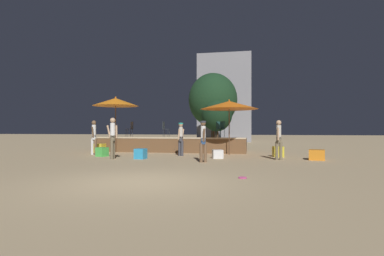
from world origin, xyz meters
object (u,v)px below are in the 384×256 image
patio_umbrella_0 (229,105)px  bistro_chair_1 (165,128)px  bistro_chair_3 (217,128)px  cube_seat_5 (102,152)px  person_0 (203,139)px  background_tree_1 (213,100)px  cube_seat_1 (317,155)px  cube_seat_3 (141,154)px  person_4 (181,138)px  person_3 (279,138)px  person_1 (94,136)px  background_tree_0 (217,115)px  cube_seat_2 (218,154)px  frisbee_disc (242,178)px  patio_umbrella_1 (116,102)px  bistro_chair_2 (222,127)px  cube_seat_4 (100,148)px  person_2 (113,136)px  bistro_chair_0 (131,128)px  cube_seat_0 (278,152)px

patio_umbrella_0 → bistro_chair_1: patio_umbrella_0 is taller
bistro_chair_3 → cube_seat_5: bearing=-18.8°
person_0 → background_tree_1: bearing=76.2°
patio_umbrella_0 → person_0: size_ratio=1.80×
cube_seat_1 → cube_seat_5: bearing=-178.7°
cube_seat_5 → bistro_chair_3: bearing=40.7°
cube_seat_3 → person_4: bearing=50.7°
cube_seat_3 → bistro_chair_3: (2.84, 5.14, 1.18)m
patio_umbrella_0 → person_3: 3.59m
person_1 → background_tree_0: (5.29, 9.58, 1.51)m
cube_seat_2 → frisbee_disc: 5.42m
patio_umbrella_1 → bistro_chair_2: patio_umbrella_1 is taller
cube_seat_4 → background_tree_0: 10.28m
person_0 → background_tree_1: background_tree_1 is taller
cube_seat_3 → frisbee_disc: (4.56, -4.41, -0.21)m
person_4 → cube_seat_2: bearing=-2.1°
bistro_chair_1 → background_tree_1: background_tree_1 is taller
patio_umbrella_1 → person_2: patio_umbrella_1 is taller
cube_seat_5 → person_2: person_2 is taller
cube_seat_1 → person_1: (-10.71, 0.62, 0.75)m
bistro_chair_0 → person_4: bearing=9.7°
cube_seat_1 → background_tree_1: bearing=117.4°
cube_seat_2 → person_0: size_ratio=0.34×
patio_umbrella_1 → bistro_chair_2: 6.16m
cube_seat_0 → background_tree_0: bearing=113.5°
cube_seat_0 → cube_seat_1: bearing=-38.5°
bistro_chair_3 → person_2: bearing=-6.0°
cube_seat_0 → bistro_chair_2: size_ratio=0.59×
cube_seat_5 → background_tree_0: bearing=67.2°
bistro_chair_2 → patio_umbrella_1: bearing=-133.6°
bistro_chair_1 → bistro_chair_2: (3.50, -0.67, 0.00)m
patio_umbrella_1 → person_3: patio_umbrella_1 is taller
cube_seat_4 → cube_seat_5: 2.49m
bistro_chair_0 → background_tree_1: size_ratio=0.15×
person_3 → bistro_chair_3: size_ratio=1.89×
patio_umbrella_1 → cube_seat_1: bearing=-12.2°
cube_seat_3 → person_4: size_ratio=0.30×
patio_umbrella_0 → bistro_chair_2: 1.80m
cube_seat_3 → person_0: size_ratio=0.30×
cube_seat_3 → background_tree_0: size_ratio=0.13×
cube_seat_1 → person_1: 10.75m
cube_seat_5 → background_tree_0: (4.39, 10.43, 2.25)m
cube_seat_3 → background_tree_1: background_tree_1 is taller
cube_seat_2 → person_3: (2.64, -0.17, 0.72)m
patio_umbrella_0 → person_3: (2.27, -2.26, -1.63)m
cube_seat_1 → person_0: person_0 is taller
frisbee_disc → patio_umbrella_1: bearing=133.7°
bistro_chair_2 → cube_seat_5: bearing=-110.8°
cube_seat_1 → patio_umbrella_1: bearing=167.8°
patio_umbrella_0 → cube_seat_4: bearing=-179.6°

